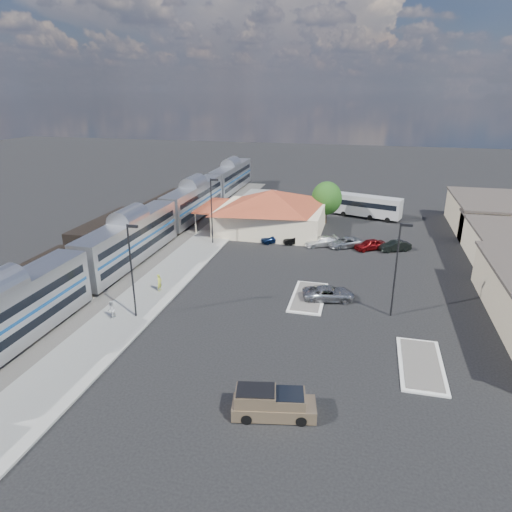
% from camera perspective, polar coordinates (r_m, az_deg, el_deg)
% --- Properties ---
extents(ground, '(280.00, 280.00, 0.00)m').
position_cam_1_polar(ground, '(45.66, 1.22, -5.78)').
color(ground, black).
rests_on(ground, ground).
extents(railbed, '(16.00, 100.00, 0.12)m').
position_cam_1_polar(railbed, '(59.97, -17.01, -0.14)').
color(railbed, '#4C4944').
rests_on(railbed, ground).
extents(platform, '(5.50, 92.00, 0.18)m').
position_cam_1_polar(platform, '(54.34, -9.83, -1.61)').
color(platform, gray).
rests_on(platform, ground).
extents(passenger_train, '(3.00, 104.00, 5.55)m').
position_cam_1_polar(passenger_train, '(56.45, -15.39, 1.78)').
color(passenger_train, silver).
rests_on(passenger_train, ground).
extents(freight_cars, '(2.80, 46.00, 4.00)m').
position_cam_1_polar(freight_cars, '(63.30, -18.21, 2.57)').
color(freight_cars, black).
rests_on(freight_cars, ground).
extents(station_depot, '(18.35, 12.24, 6.20)m').
position_cam_1_polar(station_depot, '(67.61, 1.88, 5.73)').
color(station_depot, beige).
rests_on(station_depot, ground).
extents(traffic_island_south, '(3.30, 7.50, 0.21)m').
position_cam_1_polar(traffic_island_south, '(46.80, 6.56, -5.10)').
color(traffic_island_south, silver).
rests_on(traffic_island_south, ground).
extents(traffic_island_north, '(3.30, 7.50, 0.21)m').
position_cam_1_polar(traffic_island_north, '(38.12, 19.93, -12.62)').
color(traffic_island_north, silver).
rests_on(traffic_island_north, ground).
extents(lamp_plat_s, '(1.08, 0.25, 9.00)m').
position_cam_1_polar(lamp_plat_s, '(42.00, -15.25, -0.97)').
color(lamp_plat_s, black).
rests_on(lamp_plat_s, ground).
extents(lamp_plat_n, '(1.08, 0.25, 9.00)m').
position_cam_1_polar(lamp_plat_n, '(61.23, -5.51, 6.25)').
color(lamp_plat_n, black).
rests_on(lamp_plat_n, ground).
extents(lamp_lot, '(1.08, 0.25, 9.00)m').
position_cam_1_polar(lamp_lot, '(42.82, 17.28, -0.77)').
color(lamp_lot, black).
rests_on(lamp_lot, ground).
extents(tree_depot, '(4.71, 4.71, 6.63)m').
position_cam_1_polar(tree_depot, '(72.13, 8.82, 7.16)').
color(tree_depot, '#382314').
rests_on(tree_depot, ground).
extents(pickup_truck, '(5.66, 2.93, 1.86)m').
position_cam_1_polar(pickup_truck, '(30.92, 2.27, -17.99)').
color(pickup_truck, '#987E5D').
rests_on(pickup_truck, ground).
extents(suv, '(5.61, 3.56, 1.44)m').
position_cam_1_polar(suv, '(46.37, 9.05, -4.64)').
color(suv, gray).
rests_on(suv, ground).
extents(coach_bus, '(11.52, 5.64, 3.63)m').
position_cam_1_polar(coach_bus, '(77.14, 13.61, 6.19)').
color(coach_bus, silver).
rests_on(coach_bus, ground).
extents(person_a, '(0.52, 0.71, 1.80)m').
position_cam_1_polar(person_a, '(48.43, -11.98, -3.26)').
color(person_a, '#ABB438').
rests_on(person_a, platform).
extents(person_b, '(0.76, 0.91, 1.68)m').
position_cam_1_polar(person_b, '(43.92, -17.66, -6.43)').
color(person_b, silver).
rests_on(person_b, platform).
extents(parked_car_a, '(4.09, 3.42, 1.32)m').
position_cam_1_polar(parked_car_a, '(62.91, 2.32, 2.27)').
color(parked_car_a, '#0C1C40').
rests_on(parked_car_a, ground).
extents(parked_car_b, '(4.42, 3.26, 1.39)m').
position_cam_1_polar(parked_car_b, '(62.67, 5.24, 2.16)').
color(parked_car_b, black).
rests_on(parked_car_b, ground).
extents(parked_car_c, '(4.80, 3.76, 1.30)m').
position_cam_1_polar(parked_car_c, '(62.05, 8.12, 1.81)').
color(parked_car_c, silver).
rests_on(parked_car_c, ground).
extents(parked_car_d, '(5.23, 4.35, 1.33)m').
position_cam_1_polar(parked_car_d, '(62.14, 11.08, 1.68)').
color(parked_car_d, gray).
rests_on(parked_car_d, ground).
extents(parked_car_e, '(4.41, 3.71, 1.42)m').
position_cam_1_polar(parked_car_e, '(61.81, 14.03, 1.39)').
color(parked_car_e, maroon).
rests_on(parked_car_e, ground).
extents(parked_car_f, '(4.37, 3.18, 1.37)m').
position_cam_1_polar(parked_car_f, '(62.25, 16.96, 1.21)').
color(parked_car_f, black).
rests_on(parked_car_f, ground).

